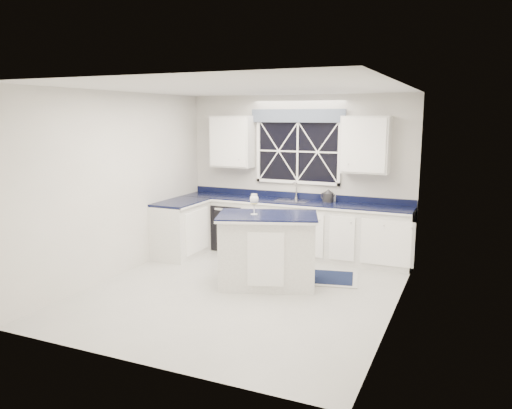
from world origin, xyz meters
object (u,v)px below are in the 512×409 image
at_px(island, 267,250).
at_px(dishwasher, 234,226).
at_px(kettle, 328,196).
at_px(wine_glass, 254,200).
at_px(faucet, 296,190).
at_px(soap_bottle, 332,196).

bearing_deg(island, dishwasher, 110.23).
height_order(dishwasher, kettle, kettle).
relative_size(dishwasher, wine_glass, 2.86).
relative_size(faucet, kettle, 1.06).
xyz_separation_m(kettle, soap_bottle, (0.06, 0.07, -0.01)).
bearing_deg(kettle, wine_glass, -82.20).
bearing_deg(faucet, island, -83.14).
xyz_separation_m(faucet, wine_glass, (0.05, -1.88, 0.11)).
relative_size(kettle, soap_bottle, 1.59).
distance_m(dishwasher, soap_bottle, 1.86).
xyz_separation_m(dishwasher, wine_glass, (1.15, -1.69, 0.80)).
distance_m(faucet, island, 1.90).
bearing_deg(faucet, wine_glass, -88.43).
height_order(dishwasher, island, island).
height_order(island, soap_bottle, soap_bottle).
relative_size(wine_glass, soap_bottle, 1.60).
bearing_deg(soap_bottle, kettle, -128.81).
xyz_separation_m(dishwasher, kettle, (1.69, 0.13, 0.63)).
bearing_deg(dishwasher, island, -50.57).
bearing_deg(wine_glass, dishwasher, 124.32).
bearing_deg(wine_glass, faucet, 91.57).
height_order(wine_glass, soap_bottle, wine_glass).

